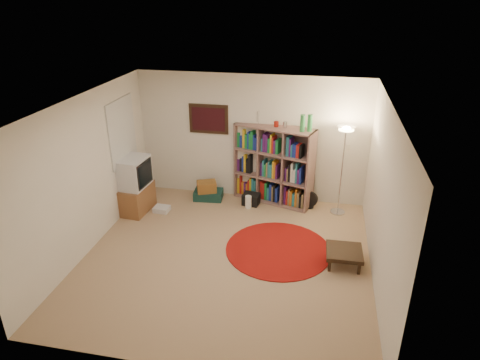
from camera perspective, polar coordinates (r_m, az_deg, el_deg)
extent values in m
cube|color=#9E7D5C|center=(6.98, -1.80, -10.28)|extent=(4.50, 4.50, 0.02)
cube|color=white|center=(5.92, -2.12, 10.19)|extent=(4.50, 4.50, 0.02)
cube|color=silver|center=(8.41, 1.55, 5.59)|extent=(4.50, 0.02, 2.50)
cube|color=silver|center=(4.49, -8.63, -13.07)|extent=(4.50, 0.02, 2.50)
cube|color=silver|center=(7.17, -19.82, 0.67)|extent=(0.02, 4.50, 2.50)
cube|color=silver|center=(6.28, 18.61, -2.57)|extent=(0.02, 4.50, 2.50)
cube|color=black|center=(8.45, -4.20, 8.12)|extent=(0.78, 0.04, 0.58)
cube|color=#3E0C14|center=(8.43, -4.24, 8.08)|extent=(0.66, 0.01, 0.46)
cube|color=white|center=(8.12, -15.47, 6.24)|extent=(0.03, 1.00, 1.20)
cube|color=beige|center=(8.31, 14.22, 4.24)|extent=(0.08, 0.01, 0.12)
cube|color=#7D5953|center=(8.71, 4.35, -2.59)|extent=(1.62, 0.90, 0.03)
cube|color=#7D5953|center=(8.13, 4.69, 7.03)|extent=(1.62, 0.90, 0.03)
cube|color=#7D5953|center=(8.71, -0.05, 2.98)|extent=(0.17, 0.43, 1.56)
cube|color=#7D5953|center=(8.14, 9.40, 1.04)|extent=(0.17, 0.43, 1.56)
cube|color=#7D5953|center=(8.57, 5.11, 2.52)|extent=(1.49, 0.49, 1.56)
cube|color=#7D5953|center=(8.49, 2.93, 2.38)|extent=(0.16, 0.41, 1.49)
cube|color=#7D5953|center=(8.30, 6.15, 1.72)|extent=(0.16, 0.41, 1.49)
cube|color=#7D5953|center=(8.50, 4.46, 0.43)|extent=(1.55, 0.85, 0.03)
cube|color=#7D5953|center=(8.30, 4.58, 3.71)|extent=(1.55, 0.85, 0.03)
cube|color=gold|center=(8.88, 0.04, -0.59)|extent=(0.10, 0.18, 0.34)
cube|color=#A91E18|center=(8.85, 0.33, -0.48)|extent=(0.10, 0.18, 0.40)
cube|color=#C16718|center=(8.85, 0.60, -0.92)|extent=(0.10, 0.18, 0.27)
cube|color=#4B1860|center=(8.83, 0.88, -0.98)|extent=(0.09, 0.18, 0.27)
cube|color=#C16718|center=(8.82, 1.13, -1.11)|extent=(0.09, 0.18, 0.25)
cube|color=#A91E18|center=(8.78, 1.36, -0.92)|extent=(0.09, 0.18, 0.33)
cube|color=gold|center=(8.75, 1.62, -0.81)|extent=(0.09, 0.18, 0.39)
cube|color=teal|center=(8.73, 1.90, -0.84)|extent=(0.10, 0.18, 0.40)
cube|color=teal|center=(8.72, 2.20, -1.01)|extent=(0.10, 0.18, 0.36)
cube|color=#4B1860|center=(8.70, 0.05, 2.15)|extent=(0.10, 0.18, 0.25)
cube|color=black|center=(8.67, 0.35, 2.17)|extent=(0.10, 0.18, 0.28)
cube|color=navy|center=(8.64, 0.62, 2.26)|extent=(0.09, 0.18, 0.32)
cube|color=gold|center=(8.61, 0.88, 2.35)|extent=(0.10, 0.18, 0.37)
cube|color=black|center=(8.60, 1.18, 2.03)|extent=(0.10, 0.18, 0.29)
cube|color=black|center=(8.56, 1.51, 2.27)|extent=(0.10, 0.19, 0.39)
cube|color=#187934|center=(8.51, 0.05, 5.47)|extent=(0.10, 0.18, 0.31)
cube|color=navy|center=(8.49, 0.39, 5.24)|extent=(0.11, 0.19, 0.26)
cube|color=gold|center=(8.44, 0.72, 5.60)|extent=(0.10, 0.18, 0.39)
cube|color=#187934|center=(8.44, 1.04, 5.24)|extent=(0.10, 0.19, 0.29)
cube|color=navy|center=(8.41, 1.32, 5.39)|extent=(0.08, 0.18, 0.35)
cube|color=#187934|center=(8.40, 1.53, 5.24)|extent=(0.08, 0.18, 0.32)
cube|color=#187934|center=(8.37, 1.81, 5.37)|extent=(0.10, 0.19, 0.38)
cube|color=navy|center=(8.36, 2.08, 5.10)|extent=(0.08, 0.18, 0.31)
cube|color=navy|center=(8.35, 2.34, 4.90)|extent=(0.10, 0.18, 0.26)
cube|color=#A91E18|center=(8.66, 3.05, -1.16)|extent=(0.10, 0.18, 0.38)
cube|color=#A91E18|center=(8.65, 3.34, -1.32)|extent=(0.10, 0.18, 0.35)
cube|color=#187934|center=(8.62, 3.65, -1.37)|extent=(0.10, 0.19, 0.36)
cube|color=teal|center=(8.62, 3.96, -1.71)|extent=(0.10, 0.18, 0.27)
cube|color=navy|center=(8.58, 4.28, -1.51)|extent=(0.10, 0.18, 0.36)
cube|color=olive|center=(8.58, 4.54, -1.69)|extent=(0.08, 0.18, 0.32)
cube|color=black|center=(8.56, 4.77, -1.63)|extent=(0.09, 0.18, 0.36)
cube|color=navy|center=(8.55, 5.06, -1.87)|extent=(0.10, 0.18, 0.30)
cube|color=#4B1860|center=(8.48, 3.08, 1.57)|extent=(0.08, 0.18, 0.27)
cube|color=teal|center=(8.45, 3.32, 1.70)|extent=(0.09, 0.18, 0.33)
cube|color=#187934|center=(8.45, 3.57, 1.41)|extent=(0.09, 0.18, 0.25)
cube|color=olive|center=(8.42, 3.82, 1.50)|extent=(0.09, 0.18, 0.30)
cube|color=teal|center=(8.41, 4.04, 1.55)|extent=(0.08, 0.18, 0.33)
cube|color=teal|center=(8.40, 4.32, 1.30)|extent=(0.11, 0.19, 0.27)
cube|color=gold|center=(8.36, 4.62, 1.51)|extent=(0.08, 0.18, 0.35)
cube|color=#C16718|center=(8.35, 4.85, 1.44)|extent=(0.09, 0.18, 0.35)
cube|color=#4B1860|center=(8.35, 5.08, 1.20)|extent=(0.08, 0.18, 0.28)
cube|color=teal|center=(8.29, 3.15, 4.78)|extent=(0.08, 0.18, 0.27)
cube|color=#4B1860|center=(8.26, 3.42, 5.06)|extent=(0.10, 0.18, 0.37)
cube|color=#4B1860|center=(8.24, 3.76, 4.94)|extent=(0.10, 0.19, 0.35)
cube|color=#187934|center=(8.23, 4.08, 4.68)|extent=(0.10, 0.18, 0.29)
cube|color=gold|center=(8.20, 4.35, 4.91)|extent=(0.08, 0.18, 0.38)
cube|color=#A91E18|center=(8.19, 4.58, 4.73)|extent=(0.09, 0.18, 0.34)
cube|color=#4B1860|center=(8.19, 4.83, 4.46)|extent=(0.09, 0.18, 0.27)
cube|color=#187934|center=(8.17, 5.15, 4.47)|extent=(0.10, 0.18, 0.29)
cube|color=#4B1860|center=(8.47, 6.20, -1.89)|extent=(0.09, 0.18, 0.38)
cube|color=#A91E18|center=(8.47, 6.45, -2.21)|extent=(0.09, 0.18, 0.29)
cube|color=olive|center=(8.45, 6.70, -2.14)|extent=(0.08, 0.18, 0.34)
cube|color=#C16718|center=(8.45, 6.97, -2.30)|extent=(0.10, 0.18, 0.30)
cube|color=teal|center=(8.44, 7.30, -2.50)|extent=(0.10, 0.18, 0.26)
cube|color=#C16718|center=(8.40, 7.63, -2.25)|extent=(0.09, 0.18, 0.37)
cube|color=olive|center=(8.40, 7.92, -2.49)|extent=(0.09, 0.18, 0.31)
cube|color=black|center=(8.40, 8.20, -2.76)|extent=(0.09, 0.18, 0.25)
cube|color=olive|center=(8.38, 8.48, -2.70)|extent=(0.09, 0.18, 0.29)
cube|color=#4B1860|center=(8.29, 6.31, 0.85)|extent=(0.09, 0.18, 0.25)
cube|color=olive|center=(8.27, 6.54, 0.81)|extent=(0.08, 0.18, 0.26)
cube|color=black|center=(8.24, 6.80, 1.07)|extent=(0.09, 0.18, 0.36)
cube|color=silver|center=(8.22, 7.09, 1.09)|extent=(0.09, 0.18, 0.38)
cube|color=silver|center=(8.23, 7.38, 0.62)|extent=(0.10, 0.18, 0.25)
cube|color=teal|center=(8.19, 7.70, 1.02)|extent=(0.09, 0.18, 0.40)
cube|color=#4B1860|center=(8.20, 7.95, 0.61)|extent=(0.09, 0.18, 0.29)
cube|color=navy|center=(8.17, 8.23, 0.69)|extent=(0.09, 0.18, 0.33)
cube|color=teal|center=(8.07, 6.56, 4.54)|extent=(0.11, 0.19, 0.39)
cube|color=#4B1860|center=(8.06, 6.87, 4.37)|extent=(0.08, 0.18, 0.36)
cube|color=teal|center=(8.07, 7.08, 3.97)|extent=(0.08, 0.18, 0.25)
cube|color=navy|center=(8.05, 7.31, 4.00)|extent=(0.09, 0.18, 0.27)
cube|color=navy|center=(8.04, 7.55, 3.92)|extent=(0.08, 0.18, 0.26)
cube|color=#A91E18|center=(8.03, 7.87, 3.87)|extent=(0.11, 0.19, 0.26)
cube|color=black|center=(8.01, 8.23, 3.79)|extent=(0.09, 0.18, 0.26)
cube|color=black|center=(8.29, 1.97, 8.52)|extent=(0.19, 0.08, 0.27)
cube|color=gray|center=(8.28, 1.91, 8.50)|extent=(0.14, 0.05, 0.21)
cylinder|color=#9D190E|center=(8.11, 4.86, 7.45)|extent=(0.11, 0.11, 0.10)
cylinder|color=silver|center=(8.04, 6.02, 7.34)|extent=(0.10, 0.10, 0.12)
cylinder|color=#39954C|center=(7.84, 8.33, 7.51)|extent=(0.11, 0.11, 0.31)
cylinder|color=#39954C|center=(7.88, 9.30, 7.52)|extent=(0.11, 0.11, 0.31)
cylinder|color=silver|center=(8.44, 12.87, -4.17)|extent=(0.32, 0.32, 0.03)
cylinder|color=silver|center=(8.09, 13.40, 0.91)|extent=(0.03, 0.03, 1.60)
cone|color=silver|center=(7.80, 13.99, 6.50)|extent=(0.38, 0.38, 0.13)
cylinder|color=#FFD88C|center=(7.80, 13.99, 6.53)|extent=(0.31, 0.31, 0.02)
cylinder|color=black|center=(8.52, 9.25, -3.55)|extent=(0.19, 0.19, 0.03)
cylinder|color=black|center=(8.48, 9.29, -3.10)|extent=(0.04, 0.04, 0.13)
cylinder|color=black|center=(8.42, 9.31, -2.50)|extent=(0.31, 0.11, 0.30)
cube|color=brown|center=(8.45, -13.83, -2.36)|extent=(0.58, 0.78, 0.52)
cube|color=silver|center=(8.22, -14.20, 1.02)|extent=(0.57, 0.66, 0.57)
cube|color=black|center=(8.10, -12.58, 0.82)|extent=(0.06, 0.54, 0.48)
cube|color=black|center=(8.10, -12.54, 0.82)|extent=(0.05, 0.48, 0.41)
cube|color=silver|center=(8.39, -10.40, -3.83)|extent=(0.30, 0.26, 0.10)
cube|color=#12332E|center=(8.74, -4.23, -1.95)|extent=(0.60, 0.42, 0.18)
cube|color=brown|center=(8.61, -4.47, -0.89)|extent=(0.45, 0.39, 0.21)
cube|color=black|center=(8.50, 1.50, -2.56)|extent=(0.35, 0.30, 0.22)
cylinder|color=white|center=(8.35, 1.12, -2.95)|extent=(0.16, 0.16, 0.25)
cylinder|color=maroon|center=(7.17, 5.11, -9.18)|extent=(1.73, 1.73, 0.02)
cube|color=black|center=(6.89, 13.74, -9.32)|extent=(0.56, 0.56, 0.07)
cube|color=black|center=(6.76, 11.85, -11.09)|extent=(0.05, 0.05, 0.20)
cube|color=black|center=(6.80, 15.60, -11.28)|extent=(0.05, 0.05, 0.20)
cube|color=black|center=(7.12, 11.78, -9.06)|extent=(0.05, 0.05, 0.20)
cube|color=black|center=(7.16, 15.32, -9.25)|extent=(0.05, 0.05, 0.20)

